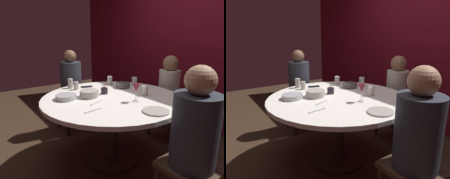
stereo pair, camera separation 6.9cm
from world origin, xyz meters
TOP-DOWN VIEW (x-y plane):
  - ground_plane at (0.00, 0.00)m, footprint 8.00×8.00m
  - back_wall at (0.00, 1.62)m, footprint 6.00×0.10m
  - dining_table at (0.00, 0.00)m, footprint 1.49×1.49m
  - seated_diner_left at (-0.99, 0.00)m, footprint 0.40×0.40m
  - seated_diner_back at (0.00, 0.97)m, footprint 0.40×0.40m
  - seated_diner_right at (0.97, 0.00)m, footprint 0.40×0.40m
  - candle_holder at (-0.14, -0.00)m, footprint 0.08×0.08m
  - wine_glass at (0.27, 0.10)m, footprint 0.08×0.08m
  - dinner_plate at (0.58, 0.03)m, footprint 0.23×0.23m
  - cell_phone at (-0.53, -0.01)m, footprint 0.10×0.15m
  - bowl_serving_large at (-0.21, -0.43)m, footprint 0.22×0.22m
  - bowl_salad_center at (-0.14, -0.20)m, footprint 0.20×0.20m
  - bowl_small_white at (-0.23, 0.35)m, footprint 0.18×0.18m
  - cup_near_candle at (0.17, 0.33)m, footprint 0.07×0.07m
  - cup_by_left_diner at (-0.21, 0.52)m, footprint 0.07×0.07m
  - cup_by_right_diner at (-0.50, -0.17)m, footprint 0.06×0.06m
  - cup_center_front at (-0.46, 0.31)m, footprint 0.06×0.06m
  - cup_far_edge at (-0.61, -0.19)m, footprint 0.06×0.06m
  - fork_near_plate at (0.24, -0.39)m, footprint 0.03×0.18m
  - knife_near_plate at (0.07, -0.24)m, footprint 0.08×0.17m

SIDE VIEW (x-z plane):
  - ground_plane at x=0.00m, z-range 0.00..0.00m
  - dining_table at x=0.00m, z-range 0.24..1.00m
  - seated_diner_back at x=0.00m, z-range 0.14..1.28m
  - seated_diner_left at x=-0.99m, z-range 0.13..1.33m
  - seated_diner_right at x=0.97m, z-range 0.14..1.35m
  - fork_near_plate at x=0.24m, z-range 0.76..0.76m
  - knife_near_plate at x=0.07m, z-range 0.76..0.76m
  - cell_phone at x=-0.53m, z-range 0.76..0.77m
  - dinner_plate at x=0.58m, z-range 0.76..0.77m
  - bowl_serving_large at x=-0.21m, z-range 0.76..0.81m
  - bowl_small_white at x=-0.23m, z-range 0.76..0.82m
  - candle_holder at x=-0.14m, z-range 0.75..0.84m
  - bowl_salad_center at x=-0.14m, z-range 0.76..0.83m
  - cup_by_right_diner at x=-0.50m, z-range 0.76..0.86m
  - cup_near_candle at x=0.17m, z-range 0.76..0.86m
  - cup_center_front at x=-0.46m, z-range 0.76..0.87m
  - cup_by_left_diner at x=-0.21m, z-range 0.76..0.87m
  - cup_far_edge at x=-0.61m, z-range 0.76..0.88m
  - wine_glass at x=0.27m, z-range 0.80..0.97m
  - back_wall at x=0.00m, z-range 0.00..2.60m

